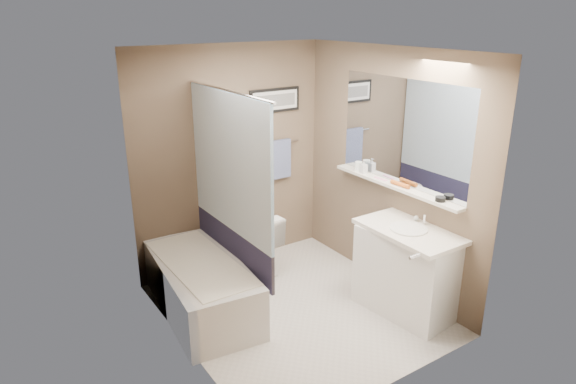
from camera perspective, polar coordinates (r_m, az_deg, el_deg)
ground at (r=5.03m, az=0.97°, el=-12.93°), size 2.50×2.50×0.00m
ceiling at (r=4.26m, az=1.16°, el=15.21°), size 2.20×2.50×0.04m
wall_back at (r=5.51m, az=-6.26°, el=3.61°), size 2.20×0.04×2.40m
wall_front at (r=3.64m, az=12.22°, el=-5.30°), size 2.20×0.04×2.40m
wall_left at (r=4.03m, az=-11.69°, el=-2.77°), size 0.04×2.50×2.40m
wall_right at (r=5.17m, az=10.96°, el=2.28°), size 0.04×2.50×2.40m
tile_surround at (r=4.53m, az=-14.10°, el=-3.12°), size 0.02×1.55×2.00m
curtain_rod at (r=4.52m, az=-6.83°, el=11.12°), size 0.02×1.55×0.02m
curtain_upper at (r=4.66m, az=-6.51°, el=3.18°), size 0.03×1.45×1.28m
curtain_lower at (r=4.95m, az=-6.15°, el=-5.97°), size 0.03×1.45×0.36m
mirror at (r=4.97m, az=12.56°, el=6.50°), size 0.02×1.60×1.00m
shelf at (r=5.07m, az=11.70°, el=0.70°), size 0.12×1.60×0.03m
towel_bar at (r=5.74m, az=-1.35°, el=5.39°), size 0.60×0.02×0.02m
towel at (r=5.77m, az=-1.23°, el=3.62°), size 0.34×0.05×0.44m
art_frame at (r=5.65m, az=-1.48°, el=10.15°), size 0.62×0.02×0.26m
art_mat at (r=5.64m, az=-1.40°, el=10.13°), size 0.56×0.00×0.20m
art_image at (r=5.64m, az=-1.38°, el=10.13°), size 0.50×0.00×0.13m
door at (r=4.10m, az=17.58°, el=-5.97°), size 0.80×0.02×2.00m
door_handle at (r=3.89m, az=13.88°, el=-6.97°), size 0.10×0.02×0.02m
bathtub at (r=4.97m, az=-9.62°, el=-10.34°), size 0.85×1.56×0.50m
tub_rim at (r=4.85m, az=-9.78°, el=-7.77°), size 0.56×1.36×0.02m
toilet at (r=5.58m, az=-3.85°, el=-5.51°), size 0.43×0.70×0.68m
vanity at (r=4.96m, az=13.02°, el=-8.68°), size 0.60×0.95×0.80m
countertop at (r=4.77m, az=13.32°, el=-4.26°), size 0.54×0.96×0.04m
sink_basin at (r=4.75m, az=13.26°, el=-3.97°), size 0.34×0.34×0.01m
faucet_spout at (r=4.87m, az=14.92°, el=-2.97°), size 0.02×0.02×0.10m
faucet_knob at (r=4.94m, az=14.05°, el=-2.83°), size 0.05×0.05×0.05m
candle_bowl_near at (r=4.70m, az=16.56°, el=-0.76°), size 0.09×0.09×0.04m
hair_brush_front at (r=5.00m, az=12.36°, el=0.85°), size 0.05×0.22×0.04m
pink_comb at (r=5.19m, az=10.24°, el=1.46°), size 0.05×0.16×0.01m
glass_jar at (r=5.41m, az=7.84°, el=2.84°), size 0.08×0.08×0.10m
soap_bottle at (r=5.34m, az=8.41°, el=2.82°), size 0.07×0.07×0.14m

